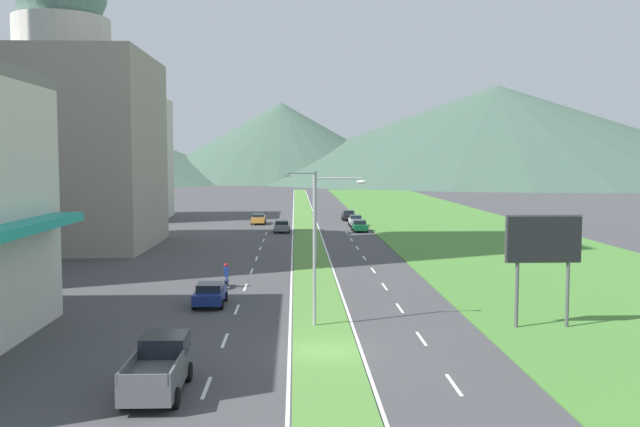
{
  "coord_description": "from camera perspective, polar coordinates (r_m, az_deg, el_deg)",
  "views": [
    {
      "loc": [
        -1.46,
        -33.04,
        9.32
      ],
      "look_at": [
        1.26,
        42.43,
        3.43
      ],
      "focal_mm": 39.06,
      "sensor_mm": 36.0,
      "label": 1
    }
  ],
  "objects": [
    {
      "name": "domed_building",
      "position": [
        78.68,
        -20.19,
        6.46
      ],
      "size": [
        18.16,
        18.16,
        31.53
      ],
      "color": "#9E9384",
      "rests_on": "ground_plane"
    },
    {
      "name": "hill_far_left",
      "position": [
        318.81,
        -23.44,
        5.71
      ],
      "size": [
        200.12,
        200.12,
        36.59
      ],
      "primitive_type": "cone",
      "color": "#3D5647",
      "rests_on": "ground_plane"
    },
    {
      "name": "lane_dash_right_2",
      "position": [
        30.16,
        10.91,
        -13.61
      ],
      "size": [
        0.16,
        2.8,
        0.01
      ],
      "primitive_type": "cube",
      "color": "silver",
      "rests_on": "ground_plane"
    },
    {
      "name": "car_5",
      "position": [
        45.29,
        -8.99,
        -6.51
      ],
      "size": [
        1.95,
        4.13,
        1.44
      ],
      "rotation": [
        0.0,
        0.0,
        1.57
      ],
      "color": "navy",
      "rests_on": "ground_plane"
    },
    {
      "name": "street_lamp_near",
      "position": [
        38.56,
        0.06,
        -2.13
      ],
      "size": [
        2.98,
        0.32,
        8.42
      ],
      "color": "#99999E",
      "rests_on": "ground_plane"
    },
    {
      "name": "edge_line_median_right",
      "position": [
        93.56,
        -0.09,
        -1.26
      ],
      "size": [
        0.16,
        240.0,
        0.01
      ],
      "primitive_type": "cube",
      "color": "silver",
      "rests_on": "ground_plane"
    },
    {
      "name": "lane_dash_right_6",
      "position": [
        58.81,
        4.38,
        -4.67
      ],
      "size": [
        0.16,
        2.8,
        0.01
      ],
      "primitive_type": "cube",
      "color": "silver",
      "rests_on": "ground_plane"
    },
    {
      "name": "lane_dash_left_6",
      "position": [
        58.56,
        -5.62,
        -4.72
      ],
      "size": [
        0.16,
        2.8,
        0.01
      ],
      "primitive_type": "cube",
      "color": "silver",
      "rests_on": "ground_plane"
    },
    {
      "name": "lane_dash_left_10",
      "position": [
        88.03,
        -4.43,
        -1.63
      ],
      "size": [
        0.16,
        2.8,
        0.01
      ],
      "primitive_type": "cube",
      "color": "silver",
      "rests_on": "ground_plane"
    },
    {
      "name": "billboard_roadside",
      "position": [
        40.07,
        17.86,
        -2.47
      ],
      "size": [
        4.25,
        0.28,
        6.3
      ],
      "color": "#4C4C51",
      "rests_on": "ground_plane"
    },
    {
      "name": "hill_far_right",
      "position": [
        320.36,
        14.29,
        6.41
      ],
      "size": [
        235.55,
        235.55,
        42.05
      ],
      "primitive_type": "cone",
      "color": "#3D5647",
      "rests_on": "ground_plane"
    },
    {
      "name": "lane_dash_left_9",
      "position": [
        80.64,
        -4.64,
        -2.19
      ],
      "size": [
        0.16,
        2.8,
        0.01
      ],
      "primitive_type": "cube",
      "color": "silver",
      "rests_on": "ground_plane"
    },
    {
      "name": "ground_plane",
      "position": [
        34.36,
        0.45,
        -11.28
      ],
      "size": [
        600.0,
        600.0,
        0.0
      ],
      "primitive_type": "plane",
      "color": "#424244"
    },
    {
      "name": "lane_dash_right_10",
      "position": [
        88.2,
        2.21,
        -1.61
      ],
      "size": [
        0.16,
        2.8,
        0.01
      ],
      "primitive_type": "cube",
      "color": "silver",
      "rests_on": "ground_plane"
    },
    {
      "name": "lane_dash_left_7",
      "position": [
        65.9,
        -5.22,
        -3.69
      ],
      "size": [
        0.16,
        2.8,
        0.01
      ],
      "primitive_type": "cube",
      "color": "silver",
      "rests_on": "ground_plane"
    },
    {
      "name": "pickup_truck_0",
      "position": [
        29.3,
        -13.03,
        -12.19
      ],
      "size": [
        2.18,
        5.4,
        2.0
      ],
      "rotation": [
        0.0,
        0.0,
        1.57
      ],
      "color": "#515459",
      "rests_on": "ground_plane"
    },
    {
      "name": "hill_far_center",
      "position": [
        305.51,
        -3.18,
        5.88
      ],
      "size": [
        121.31,
        121.31,
        33.93
      ],
      "primitive_type": "cone",
      "color": "#3D5647",
      "rests_on": "ground_plane"
    },
    {
      "name": "lane_dash_left_3",
      "position": [
        36.76,
        -7.81,
        -10.26
      ],
      "size": [
        0.16,
        2.8,
        0.01
      ],
      "primitive_type": "cube",
      "color": "silver",
      "rests_on": "ground_plane"
    },
    {
      "name": "car_1",
      "position": [
        89.23,
        -3.15,
        -1.05
      ],
      "size": [
        2.02,
        4.23,
        1.49
      ],
      "rotation": [
        0.0,
        0.0,
        1.57
      ],
      "color": "slate",
      "rests_on": "ground_plane"
    },
    {
      "name": "midrise_colored",
      "position": [
        112.55,
        -16.5,
        4.33
      ],
      "size": [
        15.51,
        15.51,
        18.85
      ],
      "primitive_type": "cube",
      "color": "beige",
      "rests_on": "ground_plane"
    },
    {
      "name": "lane_dash_right_3",
      "position": [
        37.16,
        8.3,
        -10.11
      ],
      "size": [
        0.16,
        2.8,
        0.01
      ],
      "primitive_type": "cube",
      "color": "silver",
      "rests_on": "ground_plane"
    },
    {
      "name": "lane_dash_left_4",
      "position": [
        43.96,
        -6.83,
        -7.81
      ],
      "size": [
        0.16,
        2.8,
        0.01
      ],
      "primitive_type": "cube",
      "color": "silver",
      "rests_on": "ground_plane"
    },
    {
      "name": "lane_dash_right_9",
      "position": [
        80.83,
        2.6,
        -2.16
      ],
      "size": [
        0.16,
        2.8,
        0.01
      ],
      "primitive_type": "cube",
      "color": "silver",
      "rests_on": "ground_plane"
    },
    {
      "name": "car_2",
      "position": [
        97.08,
        2.94,
        -0.59
      ],
      "size": [
        1.88,
        4.33,
        1.55
      ],
      "rotation": [
        0.0,
        0.0,
        -1.57
      ],
      "color": "#B2B2B7",
      "rests_on": "ground_plane"
    },
    {
      "name": "lane_dash_left_2",
      "position": [
        29.66,
        -9.28,
        -13.9
      ],
      "size": [
        0.16,
        2.8,
        0.01
      ],
      "primitive_type": "cube",
      "color": "silver",
      "rests_on": "ground_plane"
    },
    {
      "name": "street_lamp_mid",
      "position": [
        60.5,
        -0.66,
        0.17
      ],
      "size": [
        2.81,
        0.33,
        8.27
      ],
      "color": "#99999E",
      "rests_on": "ground_plane"
    },
    {
      "name": "lane_dash_left_5",
      "position": [
        51.24,
        -6.14,
        -6.04
      ],
      "size": [
        0.16,
        2.8,
        0.01
      ],
      "primitive_type": "cube",
      "color": "silver",
      "rests_on": "ground_plane"
    },
    {
      "name": "lane_dash_right_8",
      "position": [
        73.47,
        3.08,
        -2.83
      ],
      "size": [
        0.16,
        2.8,
        0.01
      ],
      "primitive_type": "cube",
      "color": "silver",
      "rests_on": "ground_plane"
    },
    {
      "name": "edge_line_median_left",
      "position": [
        93.51,
        -2.23,
        -1.26
      ],
      "size": [
        0.16,
        240.0,
        0.01
      ],
      "primitive_type": "cube",
      "color": "silver",
      "rests_on": "ground_plane"
    },
    {
      "name": "lane_dash_right_5",
      "position": [
        51.53,
        5.31,
        -5.98
      ],
      "size": [
        0.16,
        2.8,
        0.01
      ],
      "primitive_type": "cube",
      "color": "silver",
      "rests_on": "ground_plane"
    },
    {
      "name": "car_0",
      "position": [
        89.9,
        3.26,
        -1.02
      ],
      "size": [
        1.93,
        4.17,
        1.49
      ],
      "rotation": [
        0.0,
        0.0,
        -1.57
      ],
      "color": "#0C5128",
      "rests_on": "ground_plane"
    },
    {
      "name": "motorcycle_rider",
      "position": [
        51.23,
        -7.68,
        -5.22
      ],
      "size": [
        0.36,
        2.0,
        1.8
      ],
      "rotation": [
        0.0,
        0.0,
        1.57
      ],
      "color": "black",
      "rests_on": "ground_plane"
    },
    {
      "name": "lane_dash_right_7",
      "position": [
        66.13,
        3.66,
        -3.65
      ],
      "size": [
        0.16,
        2.8,
        0.01
      ],
      "primitive_type": "cube",
      "color": "silver",
      "rests_on": "ground_plane"
    },
    {
      "name": "grass_median",
      "position": [
        93.52,
        -1.16,
        -1.24
      ],
      "size": [
        3.2,
        240.0,
        0.06
      ],
      "primitive_type": "cube",
      "color": "#518438",
      "rests_on": "ground_plane"
    },
    {
      "name": "car_3",
      "position": [
        100.78,
        -5.06,
        -0.43
      ],
      "size": [
        2.02,
        4.63,
        1.46
      ],
      "rotation": [
        0.0,
        0.0,
        1.57
      ],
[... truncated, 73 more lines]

